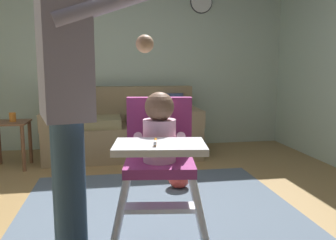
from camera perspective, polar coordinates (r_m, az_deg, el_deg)
The scene contains 10 objects.
ground at distance 2.56m, azimuth -6.10°, elevation -18.19°, with size 6.31×6.73×0.10m, color #997747.
wall_far at distance 4.88m, azimuth -8.25°, elevation 10.29°, with size 5.51×0.06×2.52m, color #B4C6B3.
area_rug at distance 2.41m, azimuth -0.06°, elevation -18.52°, with size 2.15×2.84×0.01m, color slate.
couch at distance 4.43m, azimuth -7.26°, elevation -1.53°, with size 1.88×0.86×0.86m.
high_chair at distance 1.82m, azimuth -1.41°, elevation -4.67°, with size 0.68×0.78×0.99m.
adult_standing at distance 1.66m, azimuth -16.42°, elevation 3.31°, with size 0.59×0.49×1.69m.
toy_ball at distance 3.24m, azimuth 1.81°, elevation -9.32°, with size 0.21×0.21×0.21m, color #D13D33.
side_table at distance 4.20m, azimuth -24.58°, elevation -2.13°, with size 0.40×0.40×0.52m.
sippy_cup at distance 4.16m, azimuth -24.21°, elevation 0.45°, with size 0.07×0.07×0.10m, color orange.
wall_clock at distance 5.09m, azimuth 5.50°, elevation 18.78°, with size 0.31×0.04×0.31m.
Camera 1 is at (-0.12, -2.29, 1.10)m, focal length 37.03 mm.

